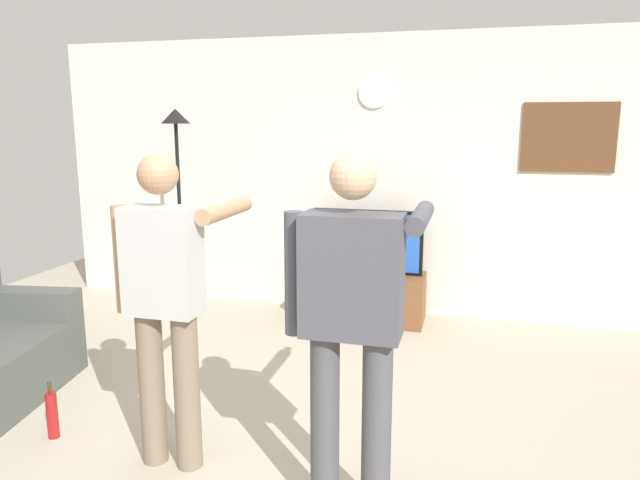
# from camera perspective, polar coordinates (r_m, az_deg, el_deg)

# --- Properties ---
(ground_plane) EXTENTS (8.40, 8.40, 0.00)m
(ground_plane) POSITION_cam_1_polar(r_m,az_deg,el_deg) (3.52, -5.94, -20.83)
(ground_plane) COLOR #B2A893
(back_wall) EXTENTS (6.40, 0.10, 2.70)m
(back_wall) POSITION_cam_1_polar(r_m,az_deg,el_deg) (5.86, 3.98, 6.12)
(back_wall) COLOR silver
(back_wall) RESTS_ON ground_plane
(tv_stand) EXTENTS (1.11, 0.51, 0.46)m
(tv_stand) POSITION_cam_1_polar(r_m,az_deg,el_deg) (5.71, 4.46, -5.48)
(tv_stand) COLOR brown
(tv_stand) RESTS_ON ground_plane
(television) EXTENTS (1.05, 0.07, 0.61)m
(television) POSITION_cam_1_polar(r_m,az_deg,el_deg) (5.63, 4.62, -0.14)
(television) COLOR black
(television) RESTS_ON tv_stand
(wall_clock) EXTENTS (0.30, 0.03, 0.30)m
(wall_clock) POSITION_cam_1_polar(r_m,az_deg,el_deg) (5.77, 5.28, 14.07)
(wall_clock) COLOR white
(framed_picture) EXTENTS (0.79, 0.04, 0.61)m
(framed_picture) POSITION_cam_1_polar(r_m,az_deg,el_deg) (5.74, 22.94, 9.14)
(framed_picture) COLOR brown
(floor_lamp) EXTENTS (0.32, 0.32, 2.01)m
(floor_lamp) POSITION_cam_1_polar(r_m,az_deg,el_deg) (5.88, -13.60, 6.67)
(floor_lamp) COLOR black
(floor_lamp) RESTS_ON ground_plane
(person_standing_nearer_lamp) EXTENTS (0.56, 0.78, 1.72)m
(person_standing_nearer_lamp) POSITION_cam_1_polar(r_m,az_deg,el_deg) (3.25, -14.71, -5.21)
(person_standing_nearer_lamp) COLOR #7A6B56
(person_standing_nearer_lamp) RESTS_ON ground_plane
(person_standing_nearer_couch) EXTENTS (0.63, 0.78, 1.75)m
(person_standing_nearer_couch) POSITION_cam_1_polar(r_m,az_deg,el_deg) (2.72, 3.14, -7.30)
(person_standing_nearer_couch) COLOR #4C4C51
(person_standing_nearer_couch) RESTS_ON ground_plane
(beverage_bottle) EXTENTS (0.07, 0.07, 0.36)m
(beverage_bottle) POSITION_cam_1_polar(r_m,az_deg,el_deg) (4.03, -24.50, -15.11)
(beverage_bottle) COLOR maroon
(beverage_bottle) RESTS_ON ground_plane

